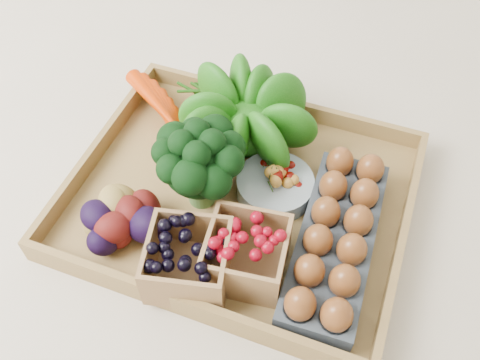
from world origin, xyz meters
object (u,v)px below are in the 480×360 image
(cherry_bowl, at_px, (275,186))
(tray, at_px, (240,199))
(egg_carton, at_px, (335,242))
(broccoli, at_px, (200,177))

(cherry_bowl, bearing_deg, tray, -151.45)
(cherry_bowl, relative_size, egg_carton, 0.40)
(tray, height_order, egg_carton, egg_carton)
(cherry_bowl, height_order, egg_carton, egg_carton)
(cherry_bowl, bearing_deg, broccoli, -153.63)
(tray, xyz_separation_m, broccoli, (-0.06, -0.03, 0.07))
(broccoli, relative_size, cherry_bowl, 1.14)
(broccoli, height_order, egg_carton, broccoli)
(broccoli, height_order, cherry_bowl, broccoli)
(broccoli, bearing_deg, egg_carton, -4.07)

